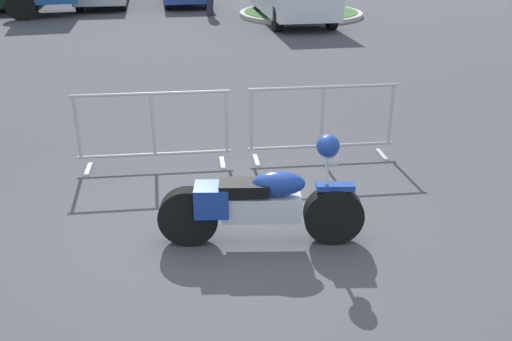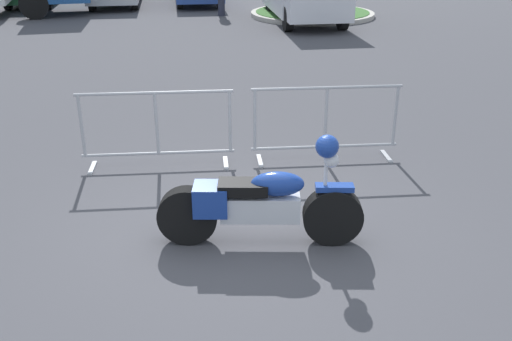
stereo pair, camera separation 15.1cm
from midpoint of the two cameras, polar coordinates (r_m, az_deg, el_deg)
ground_plane at (r=6.22m, az=-1.55°, el=-6.38°), size 120.00×120.00×0.00m
motorcycle at (r=5.86m, az=1.15°, el=-3.29°), size 2.13×0.44×1.21m
crowd_barrier_near at (r=7.75m, az=-9.33°, el=4.12°), size 2.06×0.46×1.07m
crowd_barrier_far at (r=7.94m, az=7.52°, el=4.74°), size 2.06×0.46×1.07m
planter_island at (r=20.59m, az=6.17°, el=16.03°), size 4.27×4.27×1.13m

